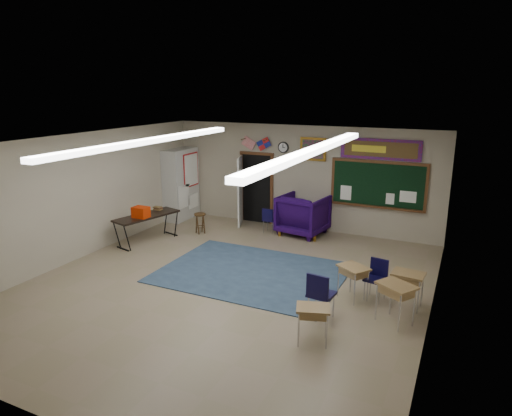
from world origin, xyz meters
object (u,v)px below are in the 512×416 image
at_px(wingback_armchair, 303,214).
at_px(student_desk_front_left, 353,281).
at_px(folding_table, 147,227).
at_px(wooden_stool, 200,223).
at_px(student_desk_front_right, 407,288).

relative_size(wingback_armchair, student_desk_front_left, 1.76).
height_order(wingback_armchair, student_desk_front_left, wingback_armchair).
distance_m(folding_table, wooden_stool, 1.52).
relative_size(student_desk_front_right, folding_table, 0.36).
bearing_deg(wingback_armchair, student_desk_front_left, 131.94).
relative_size(student_desk_front_left, folding_table, 0.37).
bearing_deg(wingback_armchair, wooden_stool, 33.31).
bearing_deg(folding_table, wingback_armchair, 48.91).
height_order(student_desk_front_right, folding_table, folding_table).
height_order(student_desk_front_left, folding_table, folding_table).
xyz_separation_m(student_desk_front_left, student_desk_front_right, (1.01, 0.09, 0.01)).
bearing_deg(wooden_stool, folding_table, -125.47).
relative_size(student_desk_front_right, wooden_stool, 1.21).
bearing_deg(folding_table, student_desk_front_left, 4.06).
distance_m(student_desk_front_right, folding_table, 6.87).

